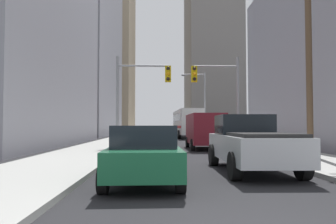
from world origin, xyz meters
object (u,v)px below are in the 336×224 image
at_px(city_bus, 187,122).
at_px(sedan_green, 144,154).
at_px(cargo_van_maroon, 205,129).
at_px(sedan_beige, 153,137).
at_px(pickup_truck_silver, 250,143).
at_px(traffic_signal_near_right, 218,87).
at_px(traffic_signal_near_left, 141,87).
at_px(sedan_red, 155,132).

relative_size(city_bus, sedan_green, 2.73).
xyz_separation_m(cargo_van_maroon, sedan_beige, (-3.37, 0.38, -0.52)).
distance_m(cargo_van_maroon, sedan_beige, 3.43).
bearing_deg(city_bus, pickup_truck_silver, -91.15).
relative_size(sedan_green, sedan_beige, 1.00).
xyz_separation_m(sedan_green, sedan_beige, (0.06, 13.15, 0.00)).
bearing_deg(traffic_signal_near_right, sedan_beige, 173.42).
relative_size(city_bus, pickup_truck_silver, 2.13).
xyz_separation_m(sedan_beige, traffic_signal_near_left, (-0.79, -0.49, 3.26)).
bearing_deg(city_bus, traffic_signal_near_left, -103.65).
xyz_separation_m(city_bus, sedan_green, (-4.05, -32.30, -1.16)).
height_order(city_bus, sedan_green, city_bus).
bearing_deg(sedan_green, pickup_truck_silver, 33.04).
height_order(city_bus, sedan_beige, city_bus).
xyz_separation_m(sedan_green, traffic_signal_near_left, (-0.72, 12.66, 3.26)).
distance_m(sedan_green, traffic_signal_near_right, 13.76).
bearing_deg(sedan_beige, traffic_signal_near_left, -148.07).
bearing_deg(traffic_signal_near_right, traffic_signal_near_left, 180.00).
bearing_deg(city_bus, sedan_beige, -101.76).
height_order(city_bus, traffic_signal_near_right, traffic_signal_near_right).
distance_m(city_bus, pickup_truck_silver, 30.08).
xyz_separation_m(pickup_truck_silver, sedan_beige, (-3.38, 10.91, -0.16)).
relative_size(city_bus, traffic_signal_near_right, 1.93).
bearing_deg(sedan_beige, cargo_van_maroon, -6.42).
bearing_deg(traffic_signal_near_left, traffic_signal_near_right, -0.00).
bearing_deg(cargo_van_maroon, city_bus, 88.21).
distance_m(sedan_beige, sedan_red, 14.57).
bearing_deg(cargo_van_maroon, traffic_signal_near_right, -7.22).
height_order(city_bus, cargo_van_maroon, city_bus).
bearing_deg(traffic_signal_near_right, cargo_van_maroon, 172.78).
xyz_separation_m(cargo_van_maroon, sedan_green, (-3.44, -12.77, -0.52)).
relative_size(cargo_van_maroon, sedan_beige, 1.23).
height_order(city_bus, sedan_red, city_bus).
bearing_deg(city_bus, cargo_van_maroon, -91.79).
distance_m(pickup_truck_silver, sedan_green, 4.11).
height_order(sedan_green, traffic_signal_near_right, traffic_signal_near_right).
distance_m(traffic_signal_near_left, traffic_signal_near_right, 5.03).
height_order(cargo_van_maroon, traffic_signal_near_left, traffic_signal_near_left).
bearing_deg(sedan_beige, traffic_signal_near_right, -6.58).
bearing_deg(sedan_beige, city_bus, 78.24).
distance_m(cargo_van_maroon, traffic_signal_near_left, 4.99).
xyz_separation_m(sedan_red, traffic_signal_near_left, (-0.87, -15.05, 3.26)).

